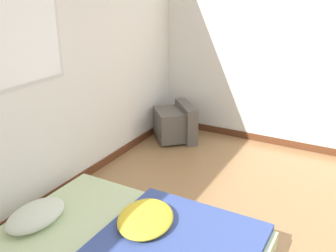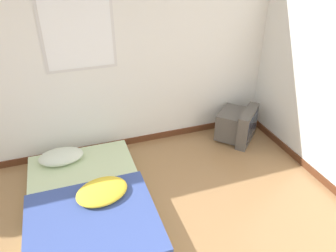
% 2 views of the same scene
% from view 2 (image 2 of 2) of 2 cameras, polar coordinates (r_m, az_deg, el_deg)
% --- Properties ---
extents(wall_back, '(7.54, 0.08, 2.60)m').
position_cam_2_polar(wall_back, '(4.02, -16.59, 11.16)').
color(wall_back, white).
rests_on(wall_back, ground_plane).
extents(mattress_bed, '(1.23, 1.94, 0.32)m').
position_cam_2_polar(mattress_bed, '(3.59, -13.72, -12.95)').
color(mattress_bed, beige).
rests_on(mattress_bed, ground_plane).
extents(crt_tv, '(0.70, 0.70, 0.48)m').
position_cam_2_polar(crt_tv, '(4.69, 12.03, 0.24)').
color(crt_tv, '#56514C').
rests_on(crt_tv, ground_plane).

